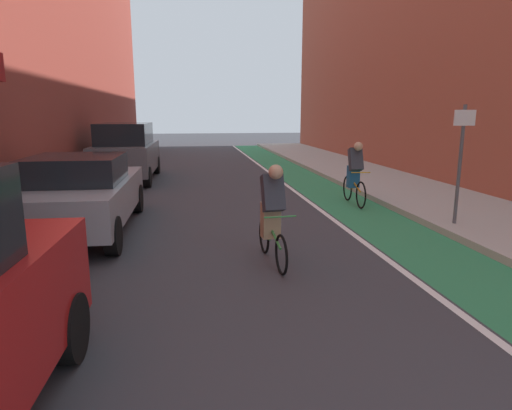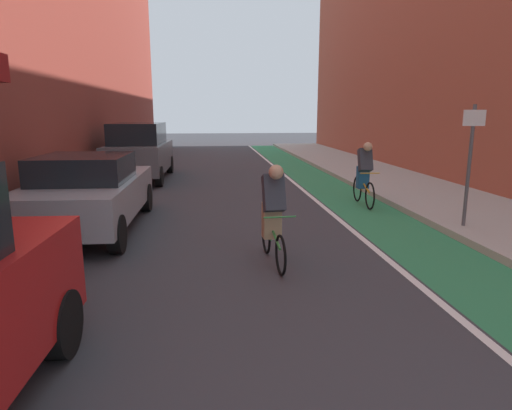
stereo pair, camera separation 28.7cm
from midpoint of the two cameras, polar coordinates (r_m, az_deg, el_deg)
ground_plane at (r=11.91m, az=-5.12°, el=0.46°), size 79.16×79.16×0.00m
bike_lane_paint at (r=14.39m, az=7.21°, el=2.39°), size 1.60×35.98×0.00m
lane_divider_stripe at (r=14.17m, az=3.71°, el=2.31°), size 0.12×35.98×0.00m
sidewalk_right at (r=15.20m, az=15.94°, el=2.79°), size 3.19×35.98×0.14m
building_facade_right at (r=18.48m, az=22.90°, el=22.69°), size 2.40×31.98×12.20m
parked_sedan_silver at (r=9.39m, az=-22.43°, el=1.41°), size 1.98×4.40×1.53m
parked_suv_gray at (r=16.07m, az=-16.78°, el=6.61°), size 1.97×4.41×1.98m
cyclist_mid at (r=6.87m, az=0.88°, el=-0.75°), size 0.48×1.65×1.58m
cyclist_trailing at (r=11.61m, az=11.86°, el=4.01°), size 0.48×1.73×1.62m
street_sign_post at (r=9.55m, az=24.05°, el=6.07°), size 0.44×0.07×2.34m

